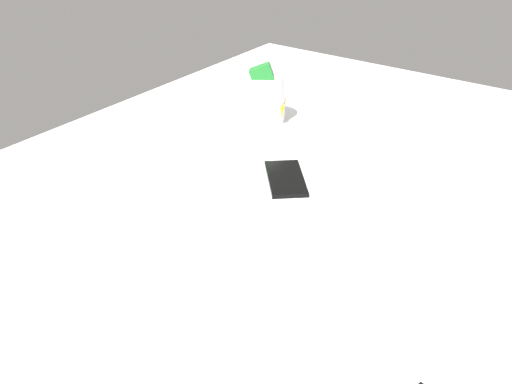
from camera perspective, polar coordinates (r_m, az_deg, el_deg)
name	(u,v)px	position (r cm, az deg, el deg)	size (l,w,h in cm)	color
bed_mattress	(307,279)	(104.44, 4.89, -8.21)	(180.00, 140.00, 18.00)	white
snack_cup	(265,96)	(139.46, 0.89, 9.12)	(9.24, 10.00, 14.42)	silver
cell_phone	(286,178)	(114.99, 2.83, 1.30)	(6.80, 14.00, 0.80)	black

